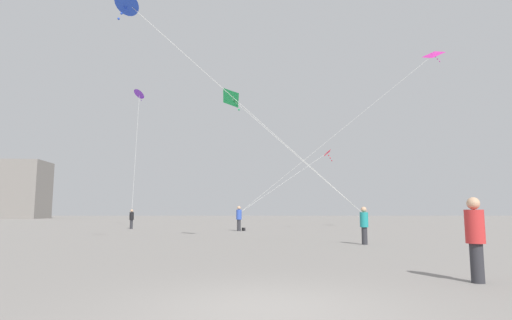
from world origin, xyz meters
TOP-DOWN VIEW (x-y plane):
  - ground_plane at (0.00, 0.00)m, footprint 300.00×300.00m
  - person_in_blue at (-1.24, 24.96)m, footprint 0.40×0.40m
  - person_in_red at (4.26, 2.17)m, footprint 0.37×0.37m
  - person_in_black at (-10.35, 28.90)m, footprint 0.35×0.35m
  - person_in_teal at (4.64, 11.97)m, footprint 0.36×0.36m
  - kite_violet_diamond at (-12.04, 36.03)m, footprint 2.54×8.01m
  - kite_magenta_delta at (13.55, 25.08)m, footprint 16.01×1.34m
  - kite_crimson_delta at (5.76, 27.70)m, footprint 7.66×3.33m
  - kite_emerald_delta at (-1.23, 14.62)m, footprint 6.58×3.46m
  - kite_cobalt_diamond at (-5.46, 10.43)m, footprint 10.90×2.22m
  - handbag_beside_flyer at (-0.89, 25.06)m, footprint 0.28×0.35m

SIDE VIEW (x-z plane):
  - ground_plane at x=0.00m, z-range 0.00..0.00m
  - handbag_beside_flyer at x=-0.89m, z-range 0.00..0.24m
  - person_in_black at x=-10.35m, z-range 0.08..1.70m
  - person_in_teal at x=4.64m, z-range 0.08..1.71m
  - person_in_red at x=4.26m, z-range 0.08..1.79m
  - person_in_blue at x=-1.24m, z-range 0.09..1.93m
  - kite_crimson_delta at x=5.76m, z-range 3.49..8.73m
  - kite_emerald_delta at x=-1.23m, z-range 4.00..10.33m
  - kite_cobalt_diamond at x=-5.46m, z-range 5.45..14.78m
  - kite_magenta_delta at x=13.55m, z-range 6.93..19.71m
  - kite_violet_diamond at x=-12.04m, z-range 7.17..20.04m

